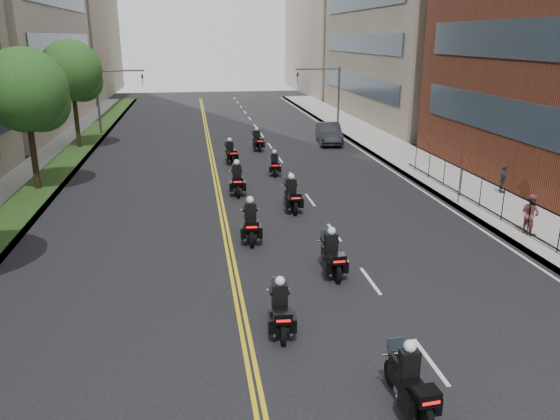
# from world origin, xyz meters

# --- Properties ---
(sidewalk_right) EXTENTS (4.00, 90.00, 0.15)m
(sidewalk_right) POSITION_xyz_m (12.00, 25.00, 0.07)
(sidewalk_right) COLOR gray
(sidewalk_right) RESTS_ON ground
(sidewalk_left) EXTENTS (4.00, 90.00, 0.15)m
(sidewalk_left) POSITION_xyz_m (-12.00, 25.00, 0.07)
(sidewalk_left) COLOR gray
(sidewalk_left) RESTS_ON ground
(grass_strip) EXTENTS (2.00, 90.00, 0.04)m
(grass_strip) POSITION_xyz_m (-11.20, 25.00, 0.17)
(grass_strip) COLOR #1A3513
(grass_strip) RESTS_ON sidewalk_left
(building_right_far) EXTENTS (15.00, 28.00, 26.00)m
(building_right_far) POSITION_xyz_m (21.50, 78.00, 13.00)
(building_right_far) COLOR #A99B88
(building_right_far) RESTS_ON ground
(building_left_far) EXTENTS (16.00, 28.00, 26.00)m
(building_left_far) POSITION_xyz_m (-22.00, 78.00, 13.00)
(building_left_far) COLOR #7F705C
(building_left_far) RESTS_ON ground
(iron_fence) EXTENTS (0.05, 28.00, 1.50)m
(iron_fence) POSITION_xyz_m (11.00, 12.00, 0.90)
(iron_fence) COLOR black
(iron_fence) RESTS_ON sidewalk_right
(traffic_signal_right) EXTENTS (4.09, 0.20, 5.60)m
(traffic_signal_right) POSITION_xyz_m (9.54, 42.00, 3.70)
(traffic_signal_right) COLOR #3F3F44
(traffic_signal_right) RESTS_ON ground
(traffic_signal_left) EXTENTS (4.09, 0.20, 5.60)m
(traffic_signal_left) POSITION_xyz_m (-9.54, 42.00, 3.70)
(traffic_signal_left) COLOR #3F3F44
(traffic_signal_left) RESTS_ON ground
(motorcycle_1) EXTENTS (0.60, 2.30, 1.70)m
(motorcycle_1) POSITION_xyz_m (1.90, 3.27, 0.67)
(motorcycle_1) COLOR black
(motorcycle_1) RESTS_ON ground
(motorcycle_2) EXTENTS (0.57, 2.24, 1.65)m
(motorcycle_2) POSITION_xyz_m (-0.43, 7.16, 0.65)
(motorcycle_2) COLOR black
(motorcycle_2) RESTS_ON ground
(motorcycle_3) EXTENTS (0.54, 2.33, 1.72)m
(motorcycle_3) POSITION_xyz_m (2.01, 10.82, 0.68)
(motorcycle_3) COLOR black
(motorcycle_3) RESTS_ON ground
(motorcycle_4) EXTENTS (0.63, 2.52, 1.86)m
(motorcycle_4) POSITION_xyz_m (-0.48, 14.65, 0.73)
(motorcycle_4) COLOR black
(motorcycle_4) RESTS_ON ground
(motorcycle_5) EXTENTS (0.57, 2.46, 1.82)m
(motorcycle_5) POSITION_xyz_m (1.94, 18.42, 0.72)
(motorcycle_5) COLOR black
(motorcycle_5) RESTS_ON ground
(motorcycle_6) EXTENTS (0.60, 2.52, 1.86)m
(motorcycle_6) POSITION_xyz_m (-0.44, 21.80, 0.74)
(motorcycle_6) COLOR black
(motorcycle_6) RESTS_ON ground
(motorcycle_7) EXTENTS (0.57, 2.09, 1.54)m
(motorcycle_7) POSITION_xyz_m (2.18, 25.71, 0.61)
(motorcycle_7) COLOR black
(motorcycle_7) RESTS_ON ground
(motorcycle_8) EXTENTS (0.70, 2.29, 1.70)m
(motorcycle_8) POSITION_xyz_m (-0.26, 29.39, 0.67)
(motorcycle_8) COLOR black
(motorcycle_8) RESTS_ON ground
(motorcycle_9) EXTENTS (0.64, 2.34, 1.73)m
(motorcycle_9) POSITION_xyz_m (2.03, 33.42, 0.68)
(motorcycle_9) COLOR black
(motorcycle_9) RESTS_ON ground
(parked_sedan) EXTENTS (2.26, 5.03, 1.60)m
(parked_sedan) POSITION_xyz_m (8.00, 35.31, 0.80)
(parked_sedan) COLOR black
(parked_sedan) RESTS_ON ground
(pedestrian_b) EXTENTS (0.86, 0.98, 1.71)m
(pedestrian_b) POSITION_xyz_m (11.20, 13.24, 1.00)
(pedestrian_b) COLOR brown
(pedestrian_b) RESTS_ON sidewalk_right
(pedestrian_c) EXTENTS (0.65, 0.96, 1.51)m
(pedestrian_c) POSITION_xyz_m (13.50, 19.28, 0.91)
(pedestrian_c) COLOR #39383F
(pedestrian_c) RESTS_ON sidewalk_right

